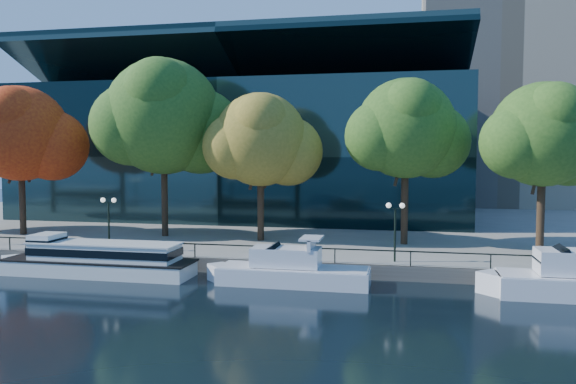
% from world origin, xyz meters
% --- Properties ---
extents(ground, '(160.00, 160.00, 0.00)m').
position_xyz_m(ground, '(0.00, 0.00, 0.00)').
color(ground, black).
rests_on(ground, ground).
extents(promenade, '(90.00, 67.08, 1.00)m').
position_xyz_m(promenade, '(0.00, 36.38, 0.50)').
color(promenade, slate).
rests_on(promenade, ground).
extents(railing, '(88.20, 0.08, 0.99)m').
position_xyz_m(railing, '(0.00, 3.25, 1.94)').
color(railing, black).
rests_on(railing, promenade).
extents(convention_building, '(50.00, 24.57, 21.43)m').
position_xyz_m(convention_building, '(-4.00, 31.79, 8.51)').
color(convention_building, black).
rests_on(convention_building, ground).
extents(tour_boat, '(14.60, 3.26, 2.77)m').
position_xyz_m(tour_boat, '(-6.33, 0.64, 1.18)').
color(tour_boat, silver).
rests_on(tour_boat, ground).
extents(cruiser_near, '(10.72, 2.76, 3.11)m').
position_xyz_m(cruiser_near, '(7.25, 0.58, 0.96)').
color(cruiser_near, silver).
rests_on(cruiser_near, ground).
extents(tree_1, '(10.70, 8.77, 13.43)m').
position_xyz_m(tree_1, '(-19.28, 10.67, 9.96)').
color(tree_1, black).
rests_on(tree_1, promenade).
extents(tree_2, '(12.76, 10.46, 15.72)m').
position_xyz_m(tree_2, '(-6.17, 12.38, 11.40)').
color(tree_2, black).
rests_on(tree_2, promenade).
extents(tree_3, '(9.82, 8.05, 12.45)m').
position_xyz_m(tree_3, '(2.81, 11.66, 9.35)').
color(tree_3, black).
rests_on(tree_3, promenade).
extents(tree_4, '(10.06, 8.25, 13.39)m').
position_xyz_m(tree_4, '(14.73, 12.14, 10.19)').
color(tree_4, black).
rests_on(tree_4, promenade).
extents(tree_5, '(9.42, 7.73, 12.50)m').
position_xyz_m(tree_5, '(24.41, 9.28, 9.57)').
color(tree_5, black).
rests_on(tree_5, promenade).
extents(lamp_1, '(1.26, 0.36, 4.03)m').
position_xyz_m(lamp_1, '(-7.37, 4.50, 3.98)').
color(lamp_1, black).
rests_on(lamp_1, promenade).
extents(lamp_2, '(1.26, 0.36, 4.03)m').
position_xyz_m(lamp_2, '(13.95, 4.50, 3.98)').
color(lamp_2, black).
rests_on(lamp_2, promenade).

